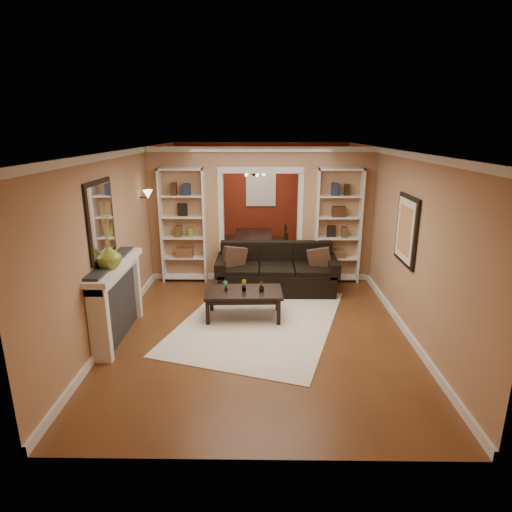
{
  "coord_description": "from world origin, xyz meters",
  "views": [
    {
      "loc": [
        0.02,
        -7.34,
        3.01
      ],
      "look_at": [
        -0.07,
        -0.8,
        1.07
      ],
      "focal_mm": 30.0,
      "sensor_mm": 36.0,
      "label": 1
    }
  ],
  "objects_px": {
    "sofa": "(277,269)",
    "coffee_table": "(244,304)",
    "dining_table": "(254,247)",
    "fireplace": "(119,301)",
    "bookshelf_right": "(338,227)",
    "bookshelf_left": "(183,226)"
  },
  "relations": [
    {
      "from": "sofa",
      "to": "bookshelf_left",
      "type": "height_order",
      "value": "bookshelf_left"
    },
    {
      "from": "bookshelf_right",
      "to": "fireplace",
      "type": "relative_size",
      "value": 1.35
    },
    {
      "from": "bookshelf_left",
      "to": "dining_table",
      "type": "relative_size",
      "value": 1.41
    },
    {
      "from": "sofa",
      "to": "coffee_table",
      "type": "bearing_deg",
      "value": -114.88
    },
    {
      "from": "sofa",
      "to": "coffee_table",
      "type": "distance_m",
      "value": 1.39
    },
    {
      "from": "bookshelf_right",
      "to": "dining_table",
      "type": "xyz_separation_m",
      "value": [
        -1.7,
        1.57,
        -0.86
      ]
    },
    {
      "from": "bookshelf_left",
      "to": "bookshelf_right",
      "type": "height_order",
      "value": "same"
    },
    {
      "from": "bookshelf_right",
      "to": "dining_table",
      "type": "distance_m",
      "value": 2.48
    },
    {
      "from": "bookshelf_left",
      "to": "dining_table",
      "type": "distance_m",
      "value": 2.27
    },
    {
      "from": "coffee_table",
      "to": "fireplace",
      "type": "height_order",
      "value": "fireplace"
    },
    {
      "from": "sofa",
      "to": "bookshelf_right",
      "type": "distance_m",
      "value": 1.54
    },
    {
      "from": "sofa",
      "to": "dining_table",
      "type": "bearing_deg",
      "value": 102.2
    },
    {
      "from": "coffee_table",
      "to": "bookshelf_right",
      "type": "bearing_deg",
      "value": 42.9
    },
    {
      "from": "sofa",
      "to": "coffee_table",
      "type": "xyz_separation_m",
      "value": [
        -0.58,
        -1.25,
        -0.21
      ]
    },
    {
      "from": "coffee_table",
      "to": "fireplace",
      "type": "xyz_separation_m",
      "value": [
        -1.82,
        -0.7,
        0.34
      ]
    },
    {
      "from": "sofa",
      "to": "bookshelf_left",
      "type": "distance_m",
      "value": 2.07
    },
    {
      "from": "sofa",
      "to": "dining_table",
      "type": "height_order",
      "value": "sofa"
    },
    {
      "from": "bookshelf_left",
      "to": "coffee_table",
      "type": "bearing_deg",
      "value": -54.95
    },
    {
      "from": "bookshelf_right",
      "to": "sofa",
      "type": "bearing_deg",
      "value": -154.89
    },
    {
      "from": "bookshelf_right",
      "to": "dining_table",
      "type": "height_order",
      "value": "bookshelf_right"
    },
    {
      "from": "fireplace",
      "to": "dining_table",
      "type": "xyz_separation_m",
      "value": [
        1.94,
        4.1,
        -0.29
      ]
    },
    {
      "from": "coffee_table",
      "to": "dining_table",
      "type": "bearing_deg",
      "value": 85.8
    }
  ]
}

